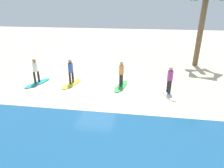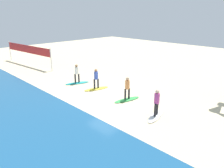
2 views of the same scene
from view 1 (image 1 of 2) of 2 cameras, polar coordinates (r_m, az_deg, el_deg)
The scene contains 10 objects.
ground_plane at distance 12.74m, azimuth -4.90°, elevation -1.11°, with size 60.00×60.00×0.00m, color beige.
surfboard_white at distance 12.32m, azimuth 15.94°, elevation -2.60°, with size 2.10×0.56×0.09m, color white.
surfer_white at distance 11.94m, azimuth 16.45°, elevation 1.71°, with size 0.32×0.45×1.64m.
surfboard_green at distance 12.84m, azimuth 2.62°, elevation -0.63°, with size 2.10×0.56×0.09m, color green.
surfer_green at distance 12.48m, azimuth 2.70°, elevation 3.56°, with size 0.32×0.45×1.64m.
surfboard_yellow at distance 13.48m, azimuth -11.54°, elevation 0.09°, with size 2.10×0.56×0.09m, color yellow.
surfer_yellow at distance 13.14m, azimuth -11.88°, elevation 4.09°, with size 0.32×0.45×1.64m.
surfboard_teal at distance 14.24m, azimuth -20.76°, elevation 0.27°, with size 2.10×0.56×0.09m, color teal.
surfer_teal at distance 13.92m, azimuth -21.32°, elevation 4.04°, with size 0.32×0.44×1.64m.
palm_tree at distance 18.00m, azimuth 25.54°, elevation 21.20°, with size 2.88×3.03×6.59m.
Camera 1 is at (-2.76, 11.32, 5.14)m, focal length 31.55 mm.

